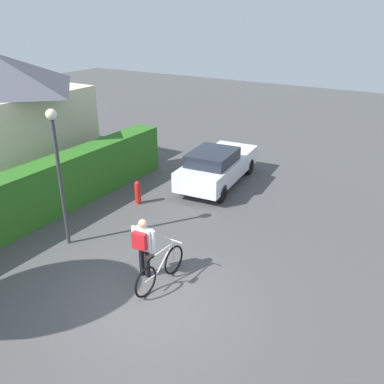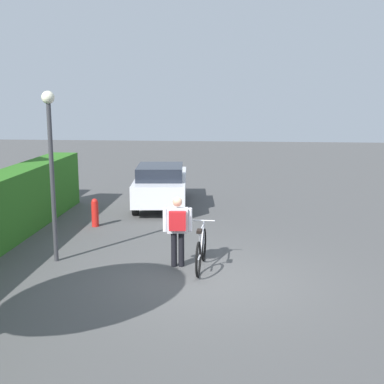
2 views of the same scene
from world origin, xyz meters
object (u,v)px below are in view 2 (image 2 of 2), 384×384
Objects in this scene: bicycle at (201,250)px; street_lamp at (51,152)px; fire_hydrant at (95,212)px; person_rider at (178,226)px; parked_car_near at (161,184)px.

street_lamp is (0.19, 3.32, 2.09)m from bicycle.
fire_hydrant is (3.27, 3.27, 0.00)m from bicycle.
person_rider is 1.92× the size of fire_hydrant.
person_rider is (-6.11, -1.27, 0.19)m from parked_car_near.
person_rider reaches higher than fire_hydrant.
parked_car_near is 2.40× the size of bicycle.
fire_hydrant is at bearing 152.88° from parked_car_near.
bicycle reaches higher than fire_hydrant.
fire_hydrant is (3.08, -0.05, -2.08)m from street_lamp.
fire_hydrant is at bearing 44.96° from bicycle.
parked_car_near is 6.24m from person_rider.
person_rider is 4.27m from fire_hydrant.
person_rider is (0.04, 0.52, 0.53)m from bicycle.
bicycle is 0.74m from person_rider.
parked_car_near is at bearing 16.26° from bicycle.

